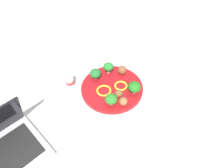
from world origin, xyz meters
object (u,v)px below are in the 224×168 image
at_px(meatball_front_right, 119,94).
at_px(knife, 173,88).
at_px(broccoli_floret_front_left, 134,87).
at_px(meatball_back_right, 122,70).
at_px(fork, 170,82).
at_px(napkin, 170,86).
at_px(yogurt_bottle, 70,81).
at_px(broccoli_floret_center, 111,99).
at_px(pepper_ring_mid_right, 121,86).
at_px(plate, 112,88).
at_px(broccoli_floret_back_right, 108,67).
at_px(meatball_far_rim, 123,101).
at_px(pepper_ring_back_right, 104,91).
at_px(broccoli_floret_mid_right, 95,73).

relative_size(meatball_front_right, knife, 0.24).
height_order(broccoli_floret_front_left, meatball_back_right, broccoli_floret_front_left).
bearing_deg(fork, broccoli_floret_front_left, -164.47).
xyz_separation_m(napkin, knife, (0.01, -0.02, 0.00)).
height_order(knife, yogurt_bottle, yogurt_bottle).
distance_m(meatball_front_right, knife, 0.26).
xyz_separation_m(broccoli_floret_front_left, broccoli_floret_center, (-0.11, -0.06, -0.00)).
height_order(broccoli_floret_center, pepper_ring_mid_right, broccoli_floret_center).
distance_m(plate, broccoli_floret_back_right, 0.10).
relative_size(broccoli_floret_front_left, meatball_far_rim, 1.56).
height_order(meatball_back_right, napkin, meatball_back_right).
bearing_deg(pepper_ring_mid_right, plate, -179.40).
xyz_separation_m(broccoli_floret_front_left, meatball_back_right, (-0.04, 0.12, -0.01)).
distance_m(knife, yogurt_bottle, 0.47).
relative_size(broccoli_floret_back_right, pepper_ring_back_right, 0.85).
relative_size(meatball_front_right, yogurt_bottle, 0.48).
relative_size(broccoli_floret_center, meatball_far_rim, 1.46).
distance_m(meatball_front_right, meatball_back_right, 0.14).
height_order(pepper_ring_mid_right, fork, pepper_ring_mid_right).
distance_m(meatball_back_right, fork, 0.23).
bearing_deg(plate, fork, 2.20).
bearing_deg(plate, pepper_ring_back_right, -150.81).
height_order(meatball_far_rim, pepper_ring_back_right, meatball_far_rim).
distance_m(pepper_ring_back_right, yogurt_bottle, 0.16).
bearing_deg(pepper_ring_back_right, plate, 29.19).
distance_m(broccoli_floret_back_right, napkin, 0.30).
xyz_separation_m(plate, pepper_ring_mid_right, (0.04, 0.00, 0.01)).
bearing_deg(meatball_back_right, pepper_ring_back_right, -132.17).
distance_m(plate, broccoli_floret_front_left, 0.11).
xyz_separation_m(meatball_back_right, pepper_ring_back_right, (-0.09, -0.10, -0.02)).
bearing_deg(meatball_back_right, broccoli_floret_back_right, 170.01).
bearing_deg(napkin, meatball_back_right, 156.46).
xyz_separation_m(broccoli_floret_back_right, meatball_far_rim, (0.04, -0.19, -0.02)).
bearing_deg(meatball_front_right, knife, 6.90).
bearing_deg(meatball_front_right, plate, 112.79).
bearing_deg(plate, broccoli_floret_center, -97.87).
xyz_separation_m(meatball_front_right, napkin, (0.24, 0.05, -0.03)).
relative_size(broccoli_floret_back_right, pepper_ring_mid_right, 0.96).
distance_m(napkin, knife, 0.02).
relative_size(broccoli_floret_mid_right, broccoli_floret_front_left, 0.95).
xyz_separation_m(plate, yogurt_bottle, (-0.19, 0.04, 0.02)).
xyz_separation_m(knife, yogurt_bottle, (-0.46, 0.07, 0.02)).
bearing_deg(pepper_ring_back_right, meatball_far_rim, -46.27).
bearing_deg(plate, yogurt_bottle, 167.35).
distance_m(pepper_ring_back_right, fork, 0.31).
distance_m(broccoli_floret_center, knife, 0.30).
height_order(broccoli_floret_mid_right, pepper_ring_mid_right, broccoli_floret_mid_right).
distance_m(plate, pepper_ring_back_right, 0.05).
relative_size(plate, yogurt_bottle, 3.96).
bearing_deg(yogurt_bottle, meatball_front_right, -24.85).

